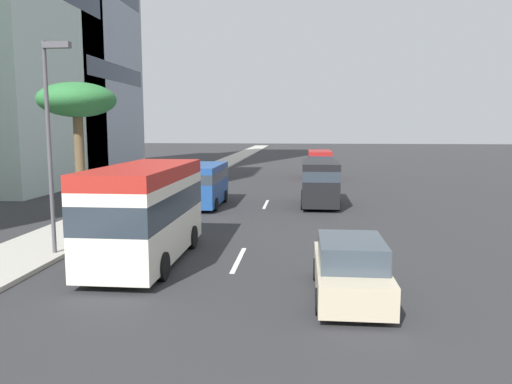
% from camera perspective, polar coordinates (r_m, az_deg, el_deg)
% --- Properties ---
extents(ground_plane, '(198.00, 198.00, 0.00)m').
position_cam_1_polar(ground_plane, '(34.54, 1.90, 0.11)').
color(ground_plane, '#2D2D30').
extents(sidewalk_right, '(162.00, 3.08, 0.15)m').
position_cam_1_polar(sidewalk_right, '(35.79, -10.21, 0.37)').
color(sidewalk_right, '#B2ADA3').
rests_on(sidewalk_right, ground_plane).
extents(lane_stripe_mid, '(3.20, 0.16, 0.01)m').
position_cam_1_polar(lane_stripe_mid, '(16.84, -2.02, -7.81)').
color(lane_stripe_mid, silver).
rests_on(lane_stripe_mid, ground_plane).
extents(lane_stripe_far, '(3.20, 0.16, 0.01)m').
position_cam_1_polar(lane_stripe_far, '(28.63, 1.14, -1.42)').
color(lane_stripe_far, silver).
rests_on(lane_stripe_far, ground_plane).
extents(car_lead, '(4.36, 1.86, 1.59)m').
position_cam_1_polar(car_lead, '(13.32, 10.82, -8.76)').
color(car_lead, beige).
rests_on(car_lead, ground_plane).
extents(minibus_second, '(6.72, 2.44, 3.21)m').
position_cam_1_polar(minibus_second, '(16.68, -12.62, -1.99)').
color(minibus_second, silver).
rests_on(minibus_second, ground_plane).
extents(van_third, '(5.06, 2.11, 2.53)m').
position_cam_1_polar(van_third, '(28.21, 7.37, 1.33)').
color(van_third, black).
rests_on(van_third, ground_plane).
extents(van_fourth, '(5.02, 2.12, 2.38)m').
position_cam_1_polar(van_fourth, '(43.91, 7.34, 3.42)').
color(van_fourth, '#A51E1E').
rests_on(van_fourth, ground_plane).
extents(van_fifth, '(5.30, 2.08, 2.36)m').
position_cam_1_polar(van_fifth, '(27.96, -6.02, 1.11)').
color(van_fifth, '#1E478C').
rests_on(van_fifth, ground_plane).
extents(pedestrian_near_lamp, '(0.39, 0.36, 1.57)m').
position_cam_1_polar(pedestrian_near_lamp, '(27.74, -15.99, 0.08)').
color(pedestrian_near_lamp, red).
rests_on(pedestrian_near_lamp, sidewalk_right).
extents(palm_tree, '(3.64, 3.64, 6.40)m').
position_cam_1_polar(palm_tree, '(25.20, -19.94, 9.64)').
color(palm_tree, brown).
rests_on(palm_tree, sidewalk_right).
extents(street_lamp, '(0.24, 0.97, 7.11)m').
position_cam_1_polar(street_lamp, '(18.00, -22.57, 7.12)').
color(street_lamp, '#4C4C51').
rests_on(street_lamp, sidewalk_right).
extents(office_tower_far, '(14.02, 12.25, 30.87)m').
position_cam_1_polar(office_tower_far, '(50.99, -22.75, 19.40)').
color(office_tower_far, '#99A3B2').
rests_on(office_tower_far, ground_plane).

